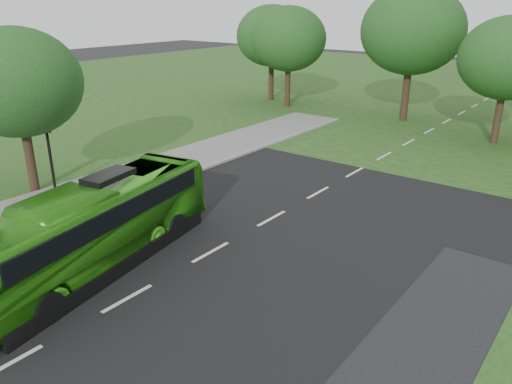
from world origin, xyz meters
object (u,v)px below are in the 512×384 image
at_px(tree_side_near, 17,83).
at_px(traffic_light, 49,136).
at_px(tree_park_b, 413,30).
at_px(bus, 92,228).
at_px(tree_park_a, 289,39).
at_px(tree_park_f, 272,36).
at_px(tree_park_c, 508,58).

height_order(tree_side_near, traffic_light, tree_side_near).
relative_size(tree_side_near, traffic_light, 1.59).
xyz_separation_m(tree_park_b, bus, (0.33, -29.56, -5.42)).
distance_m(tree_park_a, tree_park_f, 3.49).
height_order(tree_park_b, tree_park_f, tree_park_b).
xyz_separation_m(tree_park_a, tree_park_f, (-3.05, 1.70, 0.05)).
distance_m(tree_side_near, bus, 10.13).
height_order(tree_park_a, tree_park_f, tree_park_f).
bearing_deg(tree_park_a, traffic_light, -82.75).
bearing_deg(tree_park_c, tree_park_b, 158.39).
distance_m(tree_park_a, bus, 30.86).
bearing_deg(tree_park_c, tree_park_a, 173.82).
bearing_deg(bus, tree_park_f, 104.32).
bearing_deg(bus, traffic_light, 146.60).
relative_size(tree_park_f, bus, 0.81).
xyz_separation_m(tree_park_b, traffic_light, (-7.38, -26.31, -3.96)).
distance_m(tree_park_a, tree_side_near, 25.84).
bearing_deg(tree_park_b, tree_side_near, -107.77).
bearing_deg(traffic_light, tree_park_c, 52.00).
xyz_separation_m(tree_park_f, tree_side_near, (5.06, -27.45, -0.52)).
relative_size(tree_park_b, tree_park_c, 1.24).
height_order(tree_park_a, tree_park_b, tree_park_b).
relative_size(tree_park_a, tree_park_b, 0.85).
xyz_separation_m(bus, traffic_light, (-7.71, 3.26, 1.46)).
relative_size(tree_park_a, tree_park_f, 0.99).
distance_m(tree_park_c, tree_park_f, 21.57).
xyz_separation_m(tree_park_f, bus, (13.98, -30.22, -4.45)).
bearing_deg(tree_park_f, bus, -65.18).
distance_m(tree_park_c, bus, 27.83).
relative_size(tree_park_b, tree_side_near, 1.28).
bearing_deg(tree_park_b, bus, -89.37).
relative_size(tree_side_near, bus, 0.74).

